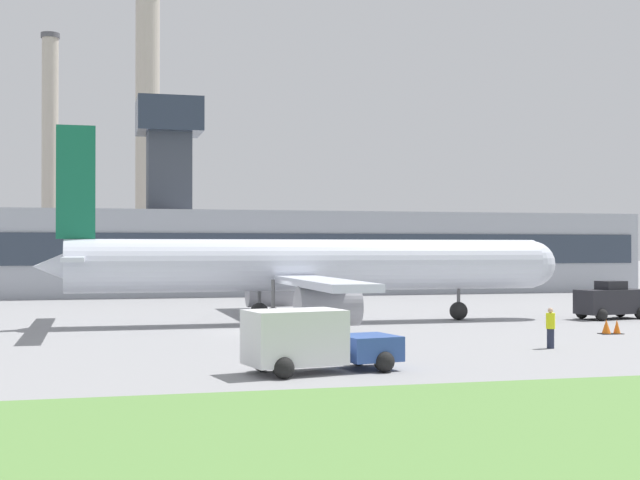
# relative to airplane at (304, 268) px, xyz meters

# --- Properties ---
(ground_plane) EXTENTS (400.00, 400.00, 0.00)m
(ground_plane) POSITION_rel_airplane_xyz_m (-2.78, -4.32, -3.03)
(ground_plane) COLOR gray
(terminal_building) EXTENTS (82.80, 13.35, 17.43)m
(terminal_building) POSITION_rel_airplane_xyz_m (-2.85, 33.18, 0.87)
(terminal_building) COLOR #9EA3AD
(terminal_building) RESTS_ON ground_plane
(smokestack_left) EXTENTS (2.39, 2.39, 31.76)m
(smokestack_left) POSITION_rel_airplane_xyz_m (-16.75, 71.98, 12.95)
(smokestack_left) COLOR #B2A899
(smokestack_left) RESTS_ON ground_plane
(smokestack_right) EXTENTS (3.59, 3.59, 38.02)m
(smokestack_right) POSITION_rel_airplane_xyz_m (-4.48, 70.71, 16.13)
(smokestack_right) COLOR #B2A899
(smokestack_right) RESTS_ON ground_plane
(airplane) EXTENTS (29.22, 26.25, 10.44)m
(airplane) POSITION_rel_airplane_xyz_m (0.00, 0.00, 0.00)
(airplane) COLOR silver
(airplane) RESTS_ON ground_plane
(pushback_tug) EXTENTS (4.40, 2.83, 2.21)m
(pushback_tug) POSITION_rel_airplane_xyz_m (17.97, -1.47, -2.02)
(pushback_tug) COLOR #232328
(pushback_tug) RESTS_ON ground_plane
(baggage_truck) EXTENTS (5.45, 3.20, 2.10)m
(baggage_truck) POSITION_rel_airplane_xyz_m (-4.11, -18.73, -1.99)
(baggage_truck) COLOR #2D4C93
(baggage_truck) RESTS_ON ground_plane
(ground_crew_person) EXTENTS (0.51, 0.51, 1.67)m
(ground_crew_person) POSITION_rel_airplane_xyz_m (7.07, -14.26, -2.17)
(ground_crew_person) COLOR #23283D
(ground_crew_person) RESTS_ON ground_plane
(traffic_cone_near_nose) EXTENTS (0.50, 0.50, 0.69)m
(traffic_cone_near_nose) POSITION_rel_airplane_xyz_m (13.20, -9.50, -2.71)
(traffic_cone_near_nose) COLOR black
(traffic_cone_near_nose) RESTS_ON ground_plane
(traffic_cone_wingtip) EXTENTS (0.62, 0.62, 0.70)m
(traffic_cone_wingtip) POSITION_rel_airplane_xyz_m (12.68, -9.42, -2.70)
(traffic_cone_wingtip) COLOR black
(traffic_cone_wingtip) RESTS_ON ground_plane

